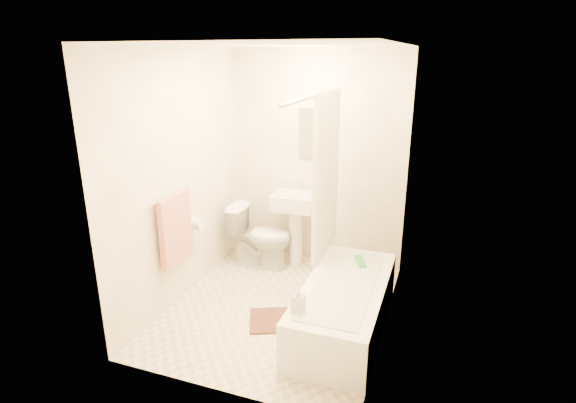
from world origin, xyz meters
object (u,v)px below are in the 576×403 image
(sink, at_px, (295,226))
(soap_bottle, at_px, (298,300))
(bath_mat, at_px, (280,320))
(toilet, at_px, (261,237))
(bathtub, at_px, (344,307))

(sink, height_order, soap_bottle, sink)
(bath_mat, bearing_deg, toilet, 121.24)
(sink, height_order, bathtub, sink)
(toilet, distance_m, bathtub, 1.52)
(bath_mat, height_order, soap_bottle, soap_bottle)
(toilet, bearing_deg, bathtub, -131.40)
(bath_mat, bearing_deg, sink, 102.28)
(toilet, relative_size, sink, 0.77)
(sink, bearing_deg, toilet, -158.65)
(toilet, distance_m, soap_bottle, 1.75)
(toilet, height_order, soap_bottle, toilet)
(toilet, xyz_separation_m, sink, (0.36, 0.16, 0.12))
(bathtub, distance_m, soap_bottle, 0.67)
(sink, xyz_separation_m, bath_mat, (0.26, -1.17, -0.46))
(toilet, distance_m, sink, 0.41)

